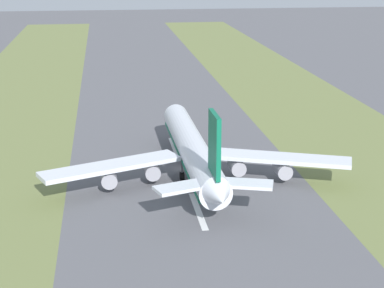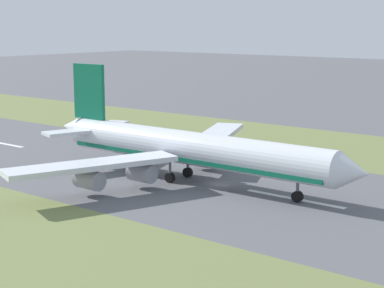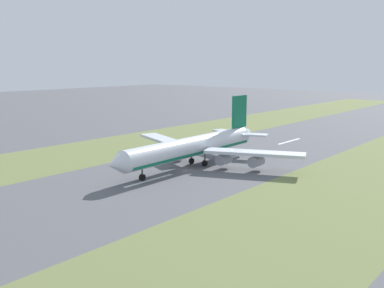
% 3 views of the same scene
% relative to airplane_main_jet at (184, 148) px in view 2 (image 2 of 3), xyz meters
% --- Properties ---
extents(ground_plane, '(800.00, 800.00, 0.00)m').
position_rel_airplane_main_jet_xyz_m(ground_plane, '(-1.63, 6.74, -6.02)').
color(ground_plane, '#56565B').
extents(grass_median_west, '(40.00, 600.00, 0.01)m').
position_rel_airplane_main_jet_xyz_m(grass_median_west, '(-46.63, 6.74, -6.02)').
color(grass_median_west, olive).
rests_on(grass_median_west, ground).
extents(grass_median_east, '(40.00, 600.00, 0.01)m').
position_rel_airplane_main_jet_xyz_m(grass_median_east, '(43.37, 6.74, -6.02)').
color(grass_median_east, olive).
rests_on(grass_median_east, ground).
extents(centreline_dash_mid, '(1.20, 18.00, 0.01)m').
position_rel_airplane_main_jet_xyz_m(centreline_dash_mid, '(-1.63, -18.09, -6.01)').
color(centreline_dash_mid, silver).
rests_on(centreline_dash_mid, ground).
extents(centreline_dash_far, '(1.20, 18.00, 0.01)m').
position_rel_airplane_main_jet_xyz_m(centreline_dash_far, '(-1.63, 21.91, -6.01)').
color(centreline_dash_far, silver).
rests_on(centreline_dash_far, ground).
extents(airplane_main_jet, '(64.13, 67.06, 20.20)m').
position_rel_airplane_main_jet_xyz_m(airplane_main_jet, '(0.00, 0.00, 0.00)').
color(airplane_main_jet, silver).
rests_on(airplane_main_jet, ground).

